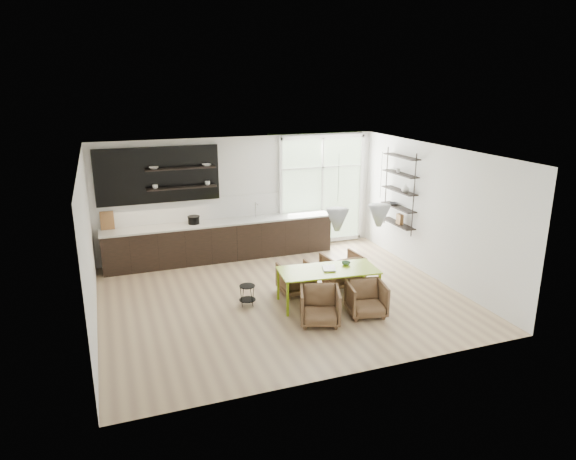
# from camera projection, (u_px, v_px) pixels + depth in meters

# --- Properties ---
(room) EXTENTS (7.02, 6.01, 2.91)m
(room) POSITION_uv_depth(u_px,v_px,m) (290.00, 212.00, 11.08)
(room) COLOR tan
(room) RESTS_ON ground
(kitchen_run) EXTENTS (5.54, 0.69, 2.75)m
(kitchen_run) POSITION_uv_depth(u_px,v_px,m) (217.00, 235.00, 12.34)
(kitchen_run) COLOR black
(kitchen_run) RESTS_ON ground
(right_shelving) EXTENTS (0.26, 1.22, 1.90)m
(right_shelving) POSITION_uv_depth(u_px,v_px,m) (400.00, 193.00, 12.01)
(right_shelving) COLOR black
(right_shelving) RESTS_ON ground
(dining_table) EXTENTS (1.97, 1.04, 0.69)m
(dining_table) POSITION_uv_depth(u_px,v_px,m) (328.00, 272.00, 9.88)
(dining_table) COLOR #8CB215
(dining_table) RESTS_ON ground
(armchair_back_left) EXTENTS (0.67, 0.69, 0.62)m
(armchair_back_left) POSITION_uv_depth(u_px,v_px,m) (296.00, 278.00, 10.46)
(armchair_back_left) COLOR brown
(armchair_back_left) RESTS_ON ground
(armchair_back_right) EXTENTS (0.79, 0.81, 0.70)m
(armchair_back_right) POSITION_uv_depth(u_px,v_px,m) (342.00, 270.00, 10.82)
(armchair_back_right) COLOR brown
(armchair_back_right) RESTS_ON ground
(armchair_front_left) EXTENTS (0.90, 0.91, 0.65)m
(armchair_front_left) POSITION_uv_depth(u_px,v_px,m) (320.00, 306.00, 9.15)
(armchair_front_left) COLOR brown
(armchair_front_left) RESTS_ON ground
(armchair_front_right) EXTENTS (0.79, 0.81, 0.63)m
(armchair_front_right) POSITION_uv_depth(u_px,v_px,m) (366.00, 299.00, 9.47)
(armchair_front_right) COLOR brown
(armchair_front_right) RESTS_ON ground
(wire_stool) EXTENTS (0.32, 0.32, 0.41)m
(wire_stool) POSITION_uv_depth(u_px,v_px,m) (247.00, 293.00, 9.89)
(wire_stool) COLOR black
(wire_stool) RESTS_ON ground
(table_book) EXTENTS (0.33, 0.38, 0.03)m
(table_book) POSITION_uv_depth(u_px,v_px,m) (323.00, 269.00, 9.88)
(table_book) COLOR white
(table_book) RESTS_ON dining_table
(table_bowl) EXTENTS (0.24, 0.24, 0.06)m
(table_bowl) POSITION_uv_depth(u_px,v_px,m) (346.00, 263.00, 10.13)
(table_bowl) COLOR #4D7752
(table_bowl) RESTS_ON dining_table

